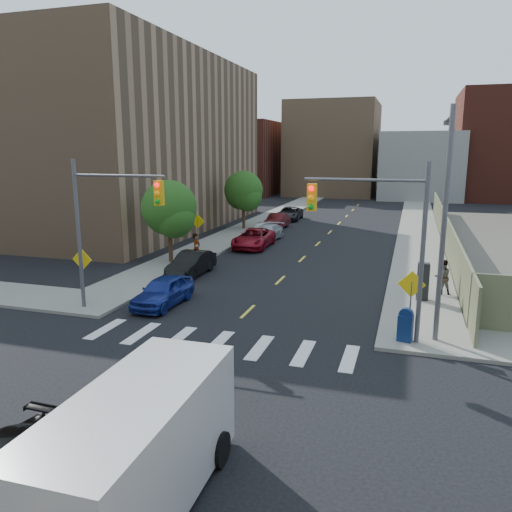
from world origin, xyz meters
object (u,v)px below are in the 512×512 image
Objects in this scene: cargo_van at (141,444)px; parked_car_maroon at (277,221)px; parked_car_grey at (289,213)px; pedestrian_west at (196,248)px; payphone at (423,282)px; parked_car_black at (191,264)px; parked_car_red at (254,238)px; parked_car_silver at (267,233)px; parked_car_white at (262,230)px; parked_car_blue at (163,291)px; mailbox at (405,325)px; pedestrian_east at (442,277)px.

parked_car_maroon is at bearing 99.71° from cargo_van.
pedestrian_west is (-0.80, -22.61, 0.40)m from parked_car_grey.
parked_car_black is at bearing 168.87° from payphone.
parked_car_red is 1.05× the size of parked_car_grey.
parked_car_grey is at bearing 98.56° from cargo_van.
parked_car_red is at bearing 101.85° from cargo_van.
parked_car_maroon is (0.18, 19.11, -0.00)m from parked_car_black.
parked_car_grey reaches higher than parked_car_silver.
parked_car_maroon is at bearing 90.21° from parked_car_black.
parked_car_silver is 1.09× the size of parked_car_white.
parked_car_grey is (-1.15, 12.64, 0.05)m from parked_car_silver.
mailbox is (11.27, -1.69, 0.08)m from parked_car_blue.
parked_car_maroon is at bearing 101.80° from parked_car_silver.
parked_car_black is at bearing -90.64° from parked_car_silver.
parked_car_white is 0.82× the size of parked_car_grey.
parked_car_white is (-0.68, 4.38, -0.03)m from parked_car_red.
mailbox is at bearing -30.47° from parked_car_black.
parked_car_white is 2.23× the size of payphone.
parked_car_blue is 1.01× the size of parked_car_white.
parked_car_white is 3.10× the size of mailbox.
parked_car_maroon is at bearing 93.77° from parked_car_blue.
pedestrian_east is at bearing -47.89° from parked_car_white.
parked_car_grey is at bearing 90.98° from parked_car_black.
parked_car_red reaches higher than parked_car_black.
payphone reaches higher than parked_car_maroon.
parked_car_silver is 18.83m from payphone.
pedestrian_west is at bearing -97.00° from parked_car_silver.
parked_car_blue is 14.04m from cargo_van.
parked_car_white is 11.04m from pedestrian_west.
payphone is at bearing -55.26° from parked_car_maroon.
payphone is 14.75m from pedestrian_west.
parked_car_silver is 31.86m from cargo_van.
parked_car_black is 19.89m from cargo_van.
cargo_van is 17.81m from payphone.
parked_car_black is 2.94m from pedestrian_west.
pedestrian_west reaches higher than mailbox.
parked_car_blue is 0.83× the size of parked_car_grey.
cargo_van reaches higher than parked_car_silver.
pedestrian_east reaches higher than parked_car_black.
parked_car_white is 2.16× the size of pedestrian_west.
cargo_van is 19.41m from pedestrian_east.
cargo_van is (6.13, -12.61, 0.69)m from parked_car_blue.
cargo_van reaches higher than pedestrian_east.
parked_car_maroon is at bearing -76.33° from pedestrian_east.
parked_car_silver is at bearing -79.53° from parked_car_maroon.
pedestrian_west reaches higher than pedestrian_east.
cargo_van is (6.28, -31.23, 0.74)m from parked_car_silver.
pedestrian_east reaches higher than parked_car_white.
parked_car_black is at bearing -87.83° from parked_car_maroon.
cargo_van is at bearing -102.23° from mailbox.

